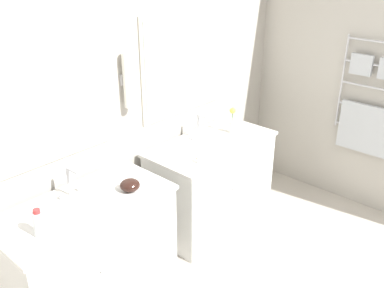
# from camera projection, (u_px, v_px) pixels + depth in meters

# --- Properties ---
(wall_back) EXTENTS (5.04, 0.15, 2.60)m
(wall_back) POSITION_uv_depth(u_px,v_px,m) (133.00, 89.00, 3.25)
(wall_back) COLOR #B2ADA3
(wall_back) RESTS_ON ground_plane
(wall_right) EXTENTS (0.13, 3.95, 2.60)m
(wall_right) POSITION_uv_depth(u_px,v_px,m) (369.00, 71.00, 3.76)
(wall_right) COLOR #B2ADA3
(wall_right) RESTS_ON ground_plane
(vanity_left) EXTENTS (1.15, 0.65, 0.79)m
(vanity_left) POSITION_uv_depth(u_px,v_px,m) (94.00, 255.00, 2.88)
(vanity_left) COLOR white
(vanity_left) RESTS_ON ground_plane
(vanity_right) EXTENTS (1.15, 0.65, 0.79)m
(vanity_right) POSITION_uv_depth(u_px,v_px,m) (214.00, 184.00, 3.74)
(vanity_right) COLOR white
(vanity_right) RESTS_ON ground_plane
(faucet_left) EXTENTS (0.17, 0.13, 0.22)m
(faucet_left) POSITION_uv_depth(u_px,v_px,m) (70.00, 182.00, 2.78)
(faucet_left) COLOR silver
(faucet_left) RESTS_ON vanity_left
(faucet_right) EXTENTS (0.17, 0.13, 0.22)m
(faucet_right) POSITION_uv_depth(u_px,v_px,m) (200.00, 126.00, 3.64)
(faucet_right) COLOR silver
(faucet_right) RESTS_ON vanity_right
(toiletry_bottle) EXTENTS (0.06, 0.06, 0.18)m
(toiletry_bottle) POSITION_uv_depth(u_px,v_px,m) (39.00, 224.00, 2.41)
(toiletry_bottle) COLOR silver
(toiletry_bottle) RESTS_ON vanity_left
(amenity_bowl) EXTENTS (0.14, 0.14, 0.08)m
(amenity_bowl) POSITION_uv_depth(u_px,v_px,m) (130.00, 185.00, 2.87)
(amenity_bowl) COLOR black
(amenity_bowl) RESTS_ON vanity_left
(flower_vase) EXTENTS (0.06, 0.06, 0.23)m
(flower_vase) POSITION_uv_depth(u_px,v_px,m) (232.00, 122.00, 3.75)
(flower_vase) COLOR silver
(flower_vase) RESTS_ON vanity_right
(soap_dish) EXTENTS (0.08, 0.06, 0.04)m
(soap_dish) POSITION_uv_depth(u_px,v_px,m) (199.00, 159.00, 3.28)
(soap_dish) COLOR white
(soap_dish) RESTS_ON vanity_right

